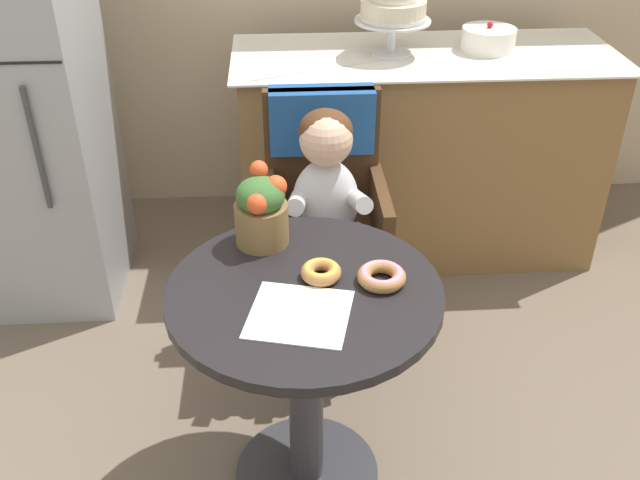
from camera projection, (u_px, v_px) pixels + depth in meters
The scene contains 12 objects.
ground_plane at pixel (307, 474), 2.21m from camera, with size 8.00×8.00×0.00m, color #6B5B4C.
cafe_table at pixel (305, 351), 1.94m from camera, with size 0.72×0.72×0.72m.
wicker_chair at pixel (323, 185), 2.46m from camera, with size 0.42×0.45×0.95m.
seated_child at pixel (326, 198), 2.31m from camera, with size 0.27×0.32×0.73m.
paper_napkin at pixel (299, 314), 1.73m from camera, with size 0.24×0.23×0.00m, color white.
donut_front at pixel (382, 276), 1.83m from camera, with size 0.13×0.13×0.04m.
donut_mid at pixel (321, 271), 1.85m from camera, with size 0.11×0.11×0.04m.
flower_vase at pixel (261, 209), 1.95m from camera, with size 0.15×0.15×0.23m.
display_counter at pixel (418, 154), 3.09m from camera, with size 1.56×0.62×0.90m.
tiered_cake_stand at pixel (394, 4), 2.73m from camera, with size 0.30×0.30×0.33m.
round_layer_cake at pixel (488, 39), 2.86m from camera, with size 0.22×0.22×0.11m.
refrigerator at pixel (6, 93), 2.62m from camera, with size 0.64×0.63×1.70m.
Camera 1 is at (-0.05, -1.46, 1.81)m, focal length 39.89 mm.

